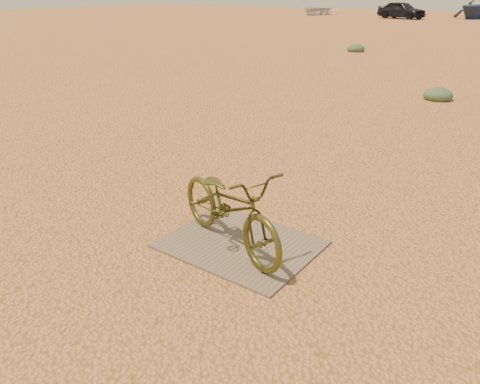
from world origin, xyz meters
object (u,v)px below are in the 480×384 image
Objects in this scene: plywood_board at (240,244)px; boat_far_left at (477,5)px; bicycle at (230,206)px; car at (402,10)px; boat_near_left at (316,9)px.

boat_far_left reaches higher than plywood_board.
plywood_board is 0.46m from bicycle.
boat_near_left is at bearing 94.83° from car.
car is at bearing 106.48° from plywood_board.
car is (-11.83, 40.25, 0.26)m from bicycle.
bicycle is at bearing -61.23° from boat_far_left.
boat_near_left is at bearing 46.06° from bicycle.
bicycle is 47.08m from boat_near_left.
bicycle is 44.05m from boat_far_left.
plywood_board is at bearing -61.14° from boat_far_left.
boat_far_left is (-6.47, 43.57, 0.66)m from bicycle.
boat_far_left is (14.60, 1.47, 0.63)m from boat_near_left.
boat_far_left is (5.36, 3.32, 0.41)m from car.
boat_far_left is at bearing -42.03° from car.
plywood_board is at bearing -147.35° from car.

